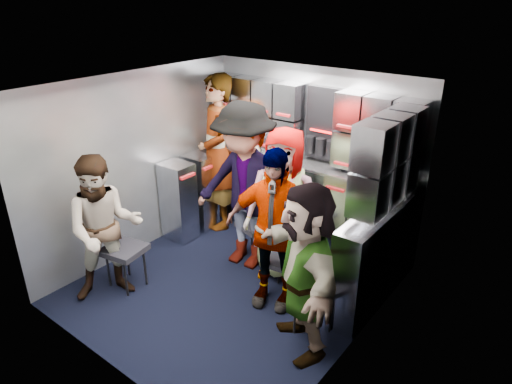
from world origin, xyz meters
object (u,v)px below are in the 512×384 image
Objects in this scene: attendant_arc_c at (283,205)px; attendant_arc_d at (273,230)px; jump_seat_mid_right at (283,263)px; attendant_arc_a at (105,229)px; attendant_arc_e at (305,270)px; jump_seat_near_right at (314,301)px; attendant_arc_b at (244,188)px; jump_seat_mid_left at (255,227)px; jump_seat_center at (291,237)px; attendant_standing at (217,153)px; jump_seat_near_left at (124,252)px.

attendant_arc_c reaches higher than attendant_arc_d.
jump_seat_mid_right is 0.24× the size of attendant_arc_d.
attendant_arc_e is (1.93, 0.56, 0.02)m from attendant_arc_a.
attendant_arc_b is (-1.23, 0.55, 0.58)m from jump_seat_near_right.
jump_seat_mid_right is 0.26× the size of attendant_arc_a.
jump_seat_mid_left is 1.07× the size of jump_seat_center.
attendant_arc_a reaches higher than jump_seat_near_right.
attendant_standing reaches higher than jump_seat_mid_left.
jump_seat_center is 0.51m from attendant_arc_c.
attendant_standing is at bearing -173.03° from attendant_arc_e.
attendant_arc_a is at bearing -115.32° from jump_seat_mid_left.
attendant_arc_b is at bearing -149.79° from jump_seat_center.
attendant_arc_e is at bearing -35.31° from attendant_arc_b.
jump_seat_mid_right is at bearing -71.02° from attendant_arc_c.
jump_seat_mid_left is at bearing 149.38° from jump_seat_near_right.
attendant_arc_c is 0.52m from attendant_arc_d.
attendant_standing is at bearing 168.64° from jump_seat_center.
attendant_arc_c is (0.45, -0.10, 0.46)m from jump_seat_mid_left.
attendant_standing is 1.19× the size of attendant_arc_c.
attendant_arc_b reaches higher than attendant_arc_a.
attendant_arc_a is at bearing -125.82° from attendant_arc_e.
attendant_arc_e is (1.23, -0.91, 0.40)m from jump_seat_mid_left.
jump_seat_center is 1.49m from attendant_standing.
attendant_standing is at bearing 152.81° from jump_seat_near_right.
jump_seat_mid_right is at bearing -22.33° from attendant_arc_b.
jump_seat_near_left is 0.29× the size of attendant_arc_d.
jump_seat_near_left is 0.39m from attendant_arc_a.
attendant_standing is 1.28× the size of attendant_arc_e.
jump_seat_mid_right is at bearing 10.68° from attendant_standing.
attendant_arc_b is (0.87, -0.53, -0.06)m from attendant_standing.
jump_seat_near_left is 1.60m from attendant_arc_d.
attendant_arc_d is at bearing 5.48° from attendant_standing.
attendant_arc_d reaches higher than jump_seat_center.
jump_seat_center is 0.26× the size of attendant_arc_e.
jump_seat_near_right is (1.93, 0.56, -0.06)m from jump_seat_near_left.
jump_seat_near_right is 0.26× the size of attendant_arc_d.
attendant_arc_d is at bearing -71.77° from jump_seat_center.
attendant_arc_c is at bearing -12.06° from jump_seat_mid_left.
attendant_standing reaches higher than attendant_arc_c.
attendant_arc_c is (1.32, -0.45, -0.16)m from attendant_standing.
attendant_arc_d is at bearing -82.73° from attendant_arc_c.
jump_seat_center is 0.27× the size of attendant_arc_a.
attendant_arc_b is 1.20× the size of attendant_arc_e.
jump_seat_near_right is 2.45m from attendant_standing.
attendant_arc_e is (1.23, -0.73, -0.16)m from attendant_arc_b.
attendant_arc_c is at bearing 17.80° from attendant_standing.
attendant_arc_b reaches higher than jump_seat_near_right.
attendant_arc_a reaches higher than jump_seat_center.
jump_seat_center is 0.25× the size of attendant_arc_d.
jump_seat_near_right is 1.11m from attendant_arc_c.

